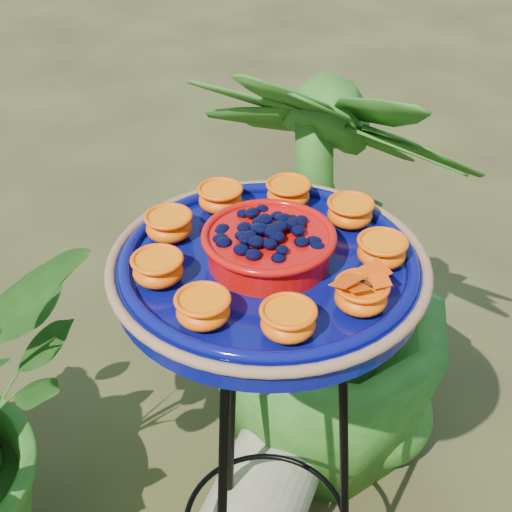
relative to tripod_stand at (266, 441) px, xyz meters
name	(u,v)px	position (x,y,z in m)	size (l,w,h in m)	color
tripod_stand	(266,441)	(0.00, 0.00, 0.00)	(0.34, 0.35, 0.89)	black
feeder_dish	(269,262)	(0.00, 0.00, 0.39)	(0.47, 0.47, 0.11)	#070A56
shrub_back_right	(329,280)	(0.36, 0.34, 0.00)	(0.61, 0.61, 1.09)	#1F4E14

